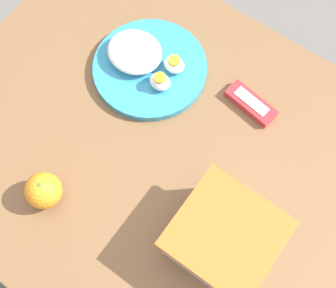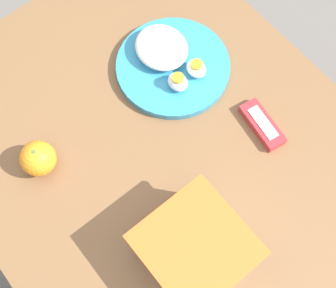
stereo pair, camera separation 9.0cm
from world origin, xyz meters
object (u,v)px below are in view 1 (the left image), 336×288
food_container (224,239)px  rice_plate (147,64)px  orange_fruit (44,190)px  candy_bar (251,103)px

food_container → rice_plate: bearing=-33.3°
orange_fruit → rice_plate: 0.34m
food_container → orange_fruit: 0.34m
orange_fruit → food_container: bearing=-159.8°
rice_plate → orange_fruit: bearing=92.5°
food_container → orange_fruit: size_ratio=2.51×
orange_fruit → candy_bar: orange_fruit is taller
candy_bar → food_container: bearing=111.6°
rice_plate → candy_bar: rice_plate is taller
food_container → orange_fruit: food_container is taller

